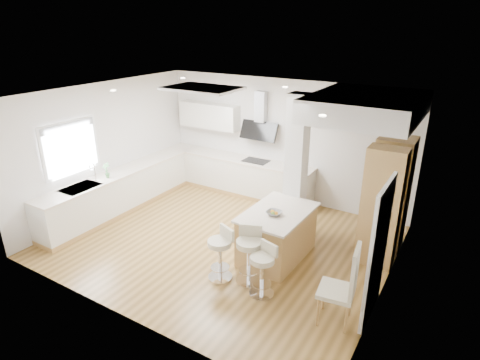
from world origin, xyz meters
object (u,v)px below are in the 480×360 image
Objects in this scene: bar_stool_b at (249,252)px; bar_stool_c at (263,267)px; bar_stool_a at (221,251)px; peninsula at (277,234)px; dining_chair at (345,284)px.

bar_stool_c is (0.35, -0.19, -0.05)m from bar_stool_b.
bar_stool_c is at bearing 20.08° from bar_stool_a.
bar_stool_b is 0.40m from bar_stool_c.
peninsula is 1.90m from dining_chair.
bar_stool_c is (0.79, -0.03, -0.02)m from bar_stool_a.
bar_stool_a is 1.04× the size of bar_stool_c.
dining_chair reaches higher than bar_stool_c.
peninsula is at bearing 87.02° from bar_stool_a.
bar_stool_a is 0.79m from bar_stool_c.
dining_chair reaches higher than bar_stool_a.
bar_stool_a is at bearing 171.82° from dining_chair.
peninsula is at bearing 64.51° from bar_stool_b.
bar_stool_a is (-0.49, -1.06, 0.05)m from peninsula.
dining_chair is (1.61, -0.18, 0.12)m from bar_stool_b.
dining_chair is (1.55, -1.08, 0.20)m from peninsula.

